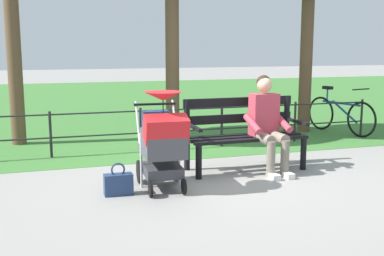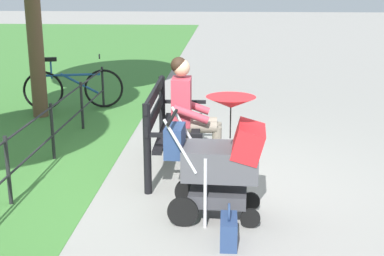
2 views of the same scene
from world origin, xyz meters
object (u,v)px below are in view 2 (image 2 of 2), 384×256
bicycle (73,88)px  park_bench (170,125)px  stroller (222,157)px  handbag (229,231)px  person_on_bench (191,108)px

bicycle → park_bench: bearing=34.2°
stroller → handbag: stroller is taller
stroller → handbag: (0.53, 0.07, -0.47)m
park_bench → stroller: (1.28, 0.60, 0.07)m
person_on_bench → park_bench: bearing=-42.2°
park_bench → handbag: 1.97m
handbag → bicycle: (-4.66, -2.61, 0.24)m
park_bench → bicycle: bearing=-145.8°
bicycle → person_on_bench: bearing=39.6°
stroller → park_bench: bearing=-154.7°
park_bench → handbag: size_ratio=4.35×
person_on_bench → bicycle: size_ratio=0.79×
park_bench → handbag: (1.81, 0.68, -0.40)m
stroller → bicycle: 4.86m
bicycle → handbag: bearing=29.3°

